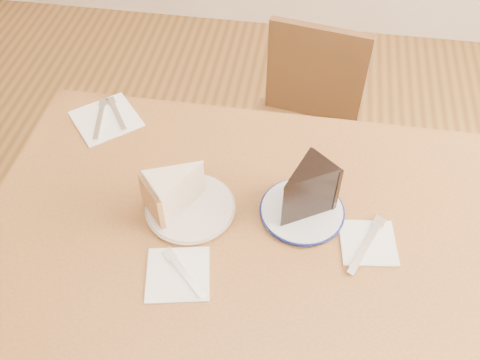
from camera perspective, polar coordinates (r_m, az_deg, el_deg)
name	(u,v)px	position (r m, az deg, el deg)	size (l,w,h in m)	color
table	(248,255)	(1.27, 0.83, -8.00)	(1.20, 0.80, 0.75)	#543216
chair_far	(302,135)	(1.85, 6.61, 4.77)	(0.45, 0.45, 0.79)	#382110
plate_cream	(190,208)	(1.23, -5.32, -2.96)	(0.20, 0.20, 0.01)	silver
plate_navy	(302,211)	(1.22, 6.62, -3.32)	(0.18, 0.18, 0.01)	white
carrot_cake	(179,189)	(1.20, -6.47, -0.97)	(0.09, 0.13, 0.09)	beige
chocolate_cake	(302,195)	(1.17, 6.64, -1.57)	(0.09, 0.12, 0.12)	black
napkin_cream	(178,274)	(1.13, -6.63, -9.96)	(0.13, 0.13, 0.00)	white
napkin_navy	(368,243)	(1.20, 13.51, -6.51)	(0.12, 0.12, 0.00)	white
napkin_spare	(106,119)	(1.48, -14.09, 6.34)	(0.16, 0.16, 0.00)	white
fork_cream	(185,273)	(1.13, -5.92, -9.87)	(0.01, 0.14, 0.00)	silver
knife_navy	(366,245)	(1.19, 13.31, -6.76)	(0.02, 0.17, 0.00)	silver
fork_spare	(117,114)	(1.48, -12.99, 6.90)	(0.01, 0.14, 0.00)	silver
knife_spare	(100,119)	(1.47, -14.75, 6.32)	(0.01, 0.16, 0.00)	silver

